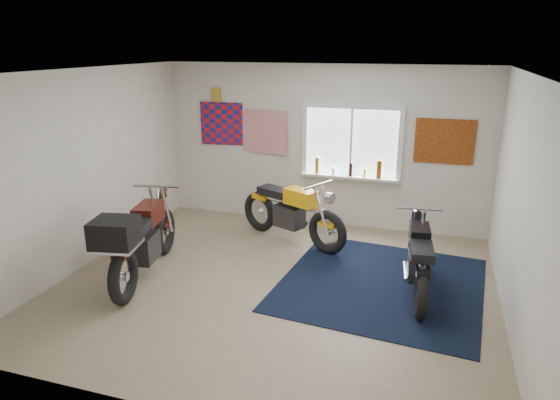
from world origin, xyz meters
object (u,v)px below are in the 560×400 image
(maroon_tourer, at_px, (139,240))
(black_chrome_bike, at_px, (418,261))
(navy_rug, at_px, (381,283))
(yellow_triumph, at_px, (291,213))

(maroon_tourer, bearing_deg, black_chrome_bike, -88.70)
(navy_rug, bearing_deg, maroon_tourer, -164.09)
(black_chrome_bike, bearing_deg, yellow_triumph, 53.88)
(navy_rug, xyz_separation_m, black_chrome_bike, (0.44, -0.07, 0.42))
(navy_rug, distance_m, maroon_tourer, 3.20)
(yellow_triumph, distance_m, black_chrome_bike, 2.29)
(black_chrome_bike, distance_m, maroon_tourer, 3.56)
(yellow_triumph, height_order, maroon_tourer, maroon_tourer)
(navy_rug, bearing_deg, yellow_triumph, 145.15)
(yellow_triumph, distance_m, maroon_tourer, 2.44)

